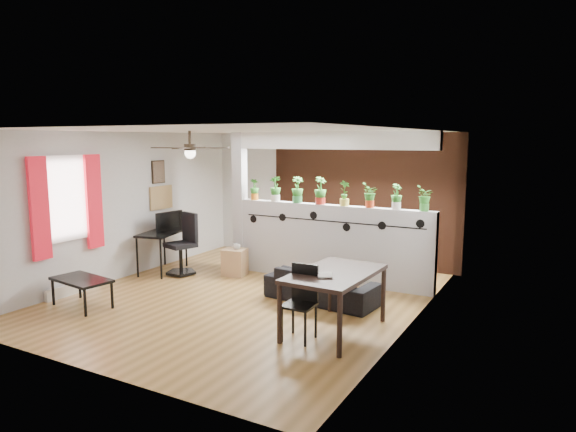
{
  "coord_description": "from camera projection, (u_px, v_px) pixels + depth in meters",
  "views": [
    {
      "loc": [
        4.34,
        -6.54,
        2.48
      ],
      "look_at": [
        0.43,
        0.6,
        1.25
      ],
      "focal_mm": 32.0,
      "sensor_mm": 36.0,
      "label": 1
    }
  ],
  "objects": [
    {
      "name": "dining_table",
      "position": [
        335.0,
        278.0,
        6.55
      ],
      "size": [
        0.95,
        1.5,
        0.8
      ],
      "color": "black",
      "rests_on": "ground"
    },
    {
      "name": "cube_shelf",
      "position": [
        235.0,
        262.0,
        9.37
      ],
      "size": [
        0.46,
        0.43,
        0.49
      ],
      "primitive_type": "cube",
      "rotation": [
        0.0,
        0.0,
        0.19
      ],
      "color": "tan",
      "rests_on": "ground"
    },
    {
      "name": "pier_column",
      "position": [
        240.0,
        201.0,
        9.74
      ],
      "size": [
        0.22,
        0.2,
        2.6
      ],
      "primitive_type": "cube",
      "color": "#BCBCC1",
      "rests_on": "ground"
    },
    {
      "name": "brick_panel",
      "position": [
        362.0,
        199.0,
        10.1
      ],
      "size": [
        3.9,
        0.05,
        2.6
      ],
      "primitive_type": "cube",
      "color": "#9A4B2C",
      "rests_on": "ground"
    },
    {
      "name": "folding_chair",
      "position": [
        302.0,
        295.0,
        6.38
      ],
      "size": [
        0.39,
        0.39,
        0.93
      ],
      "color": "black",
      "rests_on": "ground"
    },
    {
      "name": "cup",
      "position": [
        237.0,
        246.0,
        9.3
      ],
      "size": [
        0.17,
        0.17,
        0.11
      ],
      "primitive_type": "imported",
      "rotation": [
        0.0,
        0.0,
        -0.3
      ],
      "color": "gray",
      "rests_on": "cube_shelf"
    },
    {
      "name": "ceiling_header",
      "position": [
        333.0,
        140.0,
        8.66
      ],
      "size": [
        3.6,
        0.18,
        0.3
      ],
      "primitive_type": "cube",
      "color": "white",
      "rests_on": "room_shell"
    },
    {
      "name": "framed_art",
      "position": [
        158.0,
        172.0,
        9.83
      ],
      "size": [
        0.03,
        0.34,
        0.44
      ],
      "color": "#8C7259",
      "rests_on": "room_shell"
    },
    {
      "name": "potted_plant_5",
      "position": [
        370.0,
        194.0,
        8.47
      ],
      "size": [
        0.2,
        0.23,
        0.41
      ],
      "color": "red",
      "rests_on": "partition_wall"
    },
    {
      "name": "potted_plant_2",
      "position": [
        297.0,
        189.0,
        9.11
      ],
      "size": [
        0.31,
        0.31,
        0.46
      ],
      "color": "#318843",
      "rests_on": "partition_wall"
    },
    {
      "name": "sofa",
      "position": [
        322.0,
        286.0,
        7.87
      ],
      "size": [
        1.72,
        0.83,
        0.49
      ],
      "primitive_type": "imported",
      "rotation": [
        0.0,
        0.0,
        3.03
      ],
      "color": "black",
      "rests_on": "ground"
    },
    {
      "name": "computer_desk",
      "position": [
        162.0,
        235.0,
        9.57
      ],
      "size": [
        0.78,
        1.16,
        0.77
      ],
      "color": "black",
      "rests_on": "ground"
    },
    {
      "name": "potted_plant_7",
      "position": [
        425.0,
        198.0,
        8.04
      ],
      "size": [
        0.18,
        0.22,
        0.4
      ],
      "color": "#368931",
      "rests_on": "partition_wall"
    },
    {
      "name": "ceiling_fan",
      "position": [
        190.0,
        150.0,
        7.88
      ],
      "size": [
        1.19,
        1.19,
        0.43
      ],
      "color": "black",
      "rests_on": "room_shell"
    },
    {
      "name": "vine_decal",
      "position": [
        330.0,
        221.0,
        8.78
      ],
      "size": [
        3.31,
        0.01,
        0.3
      ],
      "color": "black",
      "rests_on": "partition_wall"
    },
    {
      "name": "potted_plant_1",
      "position": [
        275.0,
        188.0,
        9.32
      ],
      "size": [
        0.29,
        0.3,
        0.46
      ],
      "color": "white",
      "rests_on": "partition_wall"
    },
    {
      "name": "partition_wall",
      "position": [
        332.0,
        243.0,
        8.92
      ],
      "size": [
        3.6,
        0.18,
        1.35
      ],
      "primitive_type": "cube",
      "color": "#BCBCC1",
      "rests_on": "ground"
    },
    {
      "name": "potted_plant_0",
      "position": [
        254.0,
        189.0,
        9.54
      ],
      "size": [
        0.21,
        0.18,
        0.4
      ],
      "color": "orange",
      "rests_on": "partition_wall"
    },
    {
      "name": "potted_plant_6",
      "position": [
        397.0,
        196.0,
        8.25
      ],
      "size": [
        0.24,
        0.26,
        0.41
      ],
      "color": "white",
      "rests_on": "partition_wall"
    },
    {
      "name": "monitor",
      "position": [
        167.0,
        225.0,
        9.68
      ],
      "size": [
        0.36,
        0.1,
        0.2
      ],
      "primitive_type": "imported",
      "rotation": [
        0.0,
        0.0,
        1.45
      ],
      "color": "black",
      "rests_on": "computer_desk"
    },
    {
      "name": "room_shell",
      "position": [
        245.0,
        216.0,
        7.91
      ],
      "size": [
        6.3,
        7.1,
        2.9
      ],
      "color": "olive",
      "rests_on": "ground"
    },
    {
      "name": "office_chair",
      "position": [
        184.0,
        248.0,
        9.42
      ],
      "size": [
        0.59,
        0.6,
        1.11
      ],
      "color": "black",
      "rests_on": "ground"
    },
    {
      "name": "window_assembly",
      "position": [
        67.0,
        201.0,
        8.05
      ],
      "size": [
        0.09,
        1.3,
        1.55
      ],
      "color": "white",
      "rests_on": "room_shell"
    },
    {
      "name": "baseboard_heater",
      "position": [
        73.0,
        289.0,
        8.26
      ],
      "size": [
        0.08,
        1.0,
        0.18
      ],
      "primitive_type": "cube",
      "color": "silver",
      "rests_on": "ground"
    },
    {
      "name": "book",
      "position": [
        318.0,
        275.0,
        6.33
      ],
      "size": [
        0.27,
        0.3,
        0.02
      ],
      "primitive_type": "imported",
      "rotation": [
        0.0,
        0.0,
        0.48
      ],
      "color": "gray",
      "rests_on": "dining_table"
    },
    {
      "name": "corkboard",
      "position": [
        161.0,
        197.0,
        9.95
      ],
      "size": [
        0.03,
        0.6,
        0.45
      ],
      "primitive_type": "cube",
      "color": "#A3804F",
      "rests_on": "room_shell"
    },
    {
      "name": "potted_plant_4",
      "position": [
        345.0,
        192.0,
        8.68
      ],
      "size": [
        0.24,
        0.2,
        0.44
      ],
      "color": "gold",
      "rests_on": "partition_wall"
    },
    {
      "name": "coffee_table",
      "position": [
        82.0,
        281.0,
        7.59
      ],
      "size": [
        0.99,
        0.64,
        0.43
      ],
      "color": "black",
      "rests_on": "ground"
    },
    {
      "name": "potted_plant_3",
      "position": [
        320.0,
        190.0,
        8.89
      ],
      "size": [
        0.29,
        0.31,
        0.48
      ],
      "color": "#AC271B",
      "rests_on": "partition_wall"
    }
  ]
}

